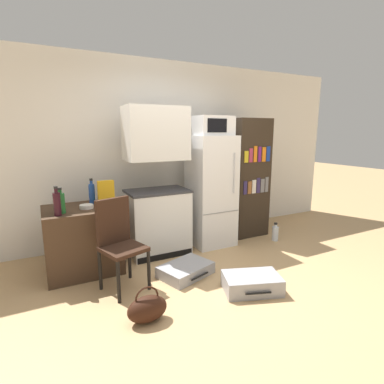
{
  "coord_description": "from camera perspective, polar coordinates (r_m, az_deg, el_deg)",
  "views": [
    {
      "loc": [
        -1.65,
        -2.38,
        1.65
      ],
      "look_at": [
        -0.0,
        0.85,
        0.92
      ],
      "focal_mm": 28.0,
      "sensor_mm": 36.0,
      "label": 1
    }
  ],
  "objects": [
    {
      "name": "suitcase_small_flat",
      "position": [
        3.61,
        -1.2,
        -14.62
      ],
      "size": [
        0.69,
        0.58,
        0.13
      ],
      "rotation": [
        0.0,
        0.0,
        0.32
      ],
      "color": "#99999E",
      "rests_on": "ground_plane"
    },
    {
      "name": "bottle_wine_dark",
      "position": [
        3.45,
        -24.31,
        -2.0
      ],
      "size": [
        0.07,
        0.07,
        0.32
      ],
      "color": "black",
      "rests_on": "side_table"
    },
    {
      "name": "wall_back",
      "position": [
        4.76,
        -4.2,
        7.69
      ],
      "size": [
        6.4,
        0.1,
        2.69
      ],
      "color": "white",
      "rests_on": "ground_plane"
    },
    {
      "name": "refrigerator",
      "position": [
        4.39,
        3.68,
        0.19
      ],
      "size": [
        0.6,
        0.59,
        1.6
      ],
      "color": "white",
      "rests_on": "ground_plane"
    },
    {
      "name": "microwave",
      "position": [
        4.3,
        3.84,
        12.48
      ],
      "size": [
        0.51,
        0.43,
        0.27
      ],
      "color": "silver",
      "rests_on": "refrigerator"
    },
    {
      "name": "cereal_box",
      "position": [
        3.75,
        -16.06,
        -0.16
      ],
      "size": [
        0.19,
        0.07,
        0.3
      ],
      "color": "gold",
      "rests_on": "side_table"
    },
    {
      "name": "chair",
      "position": [
        3.28,
        -13.9,
        -8.29
      ],
      "size": [
        0.5,
        0.5,
        0.97
      ],
      "rotation": [
        0.0,
        0.0,
        0.31
      ],
      "color": "black",
      "rests_on": "ground_plane"
    },
    {
      "name": "bottle_green_tall",
      "position": [
        3.54,
        -23.74,
        -1.86
      ],
      "size": [
        0.09,
        0.09,
        0.28
      ],
      "color": "#1E6028",
      "rests_on": "side_table"
    },
    {
      "name": "ground_plane",
      "position": [
        3.33,
        7.04,
        -18.4
      ],
      "size": [
        24.0,
        24.0,
        0.0
      ],
      "primitive_type": "plane",
      "color": "tan"
    },
    {
      "name": "bowl",
      "position": [
        3.69,
        -19.45,
        -2.62
      ],
      "size": [
        0.16,
        0.16,
        0.04
      ],
      "color": "silver",
      "rests_on": "side_table"
    },
    {
      "name": "water_bottle_front",
      "position": [
        4.82,
        15.58,
        -7.55
      ],
      "size": [
        0.1,
        0.1,
        0.28
      ],
      "color": "silver",
      "rests_on": "ground_plane"
    },
    {
      "name": "kitchen_hutch",
      "position": [
        4.03,
        -6.64,
        0.77
      ],
      "size": [
        0.81,
        0.53,
        1.97
      ],
      "color": "silver",
      "rests_on": "ground_plane"
    },
    {
      "name": "suitcase_large_flat",
      "position": [
        3.35,
        11.32,
        -16.66
      ],
      "size": [
        0.67,
        0.54,
        0.18
      ],
      "rotation": [
        0.0,
        0.0,
        -0.34
      ],
      "color": "#99999E",
      "rests_on": "ground_plane"
    },
    {
      "name": "bottle_blue_soda",
      "position": [
        3.85,
        -18.53,
        -0.26
      ],
      "size": [
        0.07,
        0.07,
        0.32
      ],
      "color": "#1E47A3",
      "rests_on": "side_table"
    },
    {
      "name": "side_table",
      "position": [
        3.85,
        -20.1,
        -8.44
      ],
      "size": [
        0.84,
        0.71,
        0.78
      ],
      "color": "#422D1E",
      "rests_on": "ground_plane"
    },
    {
      "name": "bookshelf",
      "position": [
        4.84,
        10.68,
        2.61
      ],
      "size": [
        0.59,
        0.4,
        1.85
      ],
      "color": "#2D2319",
      "rests_on": "ground_plane"
    },
    {
      "name": "handbag",
      "position": [
        2.85,
        -8.51,
        -21.1
      ],
      "size": [
        0.36,
        0.2,
        0.33
      ],
      "color": "#33190F",
      "rests_on": "ground_plane"
    }
  ]
}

